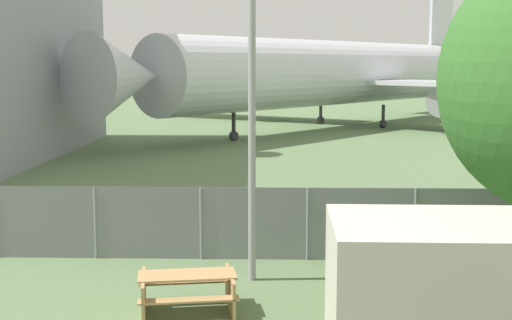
{
  "coord_description": "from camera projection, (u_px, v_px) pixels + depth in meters",
  "views": [
    {
      "loc": [
        -0.76,
        -5.12,
        4.67
      ],
      "look_at": [
        -1.32,
        14.49,
        2.0
      ],
      "focal_mm": 50.0,
      "sensor_mm": 36.0,
      "label": 1
    }
  ],
  "objects": [
    {
      "name": "light_mast",
      "position": [
        252.0,
        83.0,
        14.91
      ],
      "size": [
        0.44,
        0.44,
        6.85
      ],
      "color": "#99999E",
      "rests_on": "ground"
    },
    {
      "name": "portable_cabin",
      "position": [
        496.0,
        304.0,
        10.32
      ],
      "size": [
        4.82,
        2.52,
        2.42
      ],
      "rotation": [
        0.0,
        0.0,
        -0.01
      ],
      "color": "beige",
      "rests_on": "ground"
    },
    {
      "name": "perimeter_fence",
      "position": [
        308.0,
        224.0,
        16.94
      ],
      "size": [
        56.07,
        0.07,
        1.75
      ],
      "color": "gray",
      "rests_on": "ground"
    },
    {
      "name": "airplane",
      "position": [
        342.0,
        74.0,
        51.98
      ],
      "size": [
        32.06,
        38.74,
        13.12
      ],
      "rotation": [
        0.0,
        0.0,
        -2.23
      ],
      "color": "silver",
      "rests_on": "ground"
    },
    {
      "name": "picnic_bench_near_cabin",
      "position": [
        187.0,
        288.0,
        13.36
      ],
      "size": [
        2.03,
        1.68,
        0.76
      ],
      "rotation": [
        0.0,
        0.0,
        0.17
      ],
      "color": "tan",
      "rests_on": "ground"
    }
  ]
}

